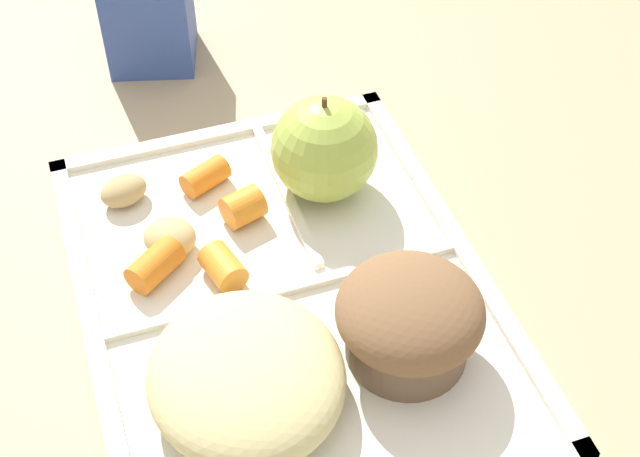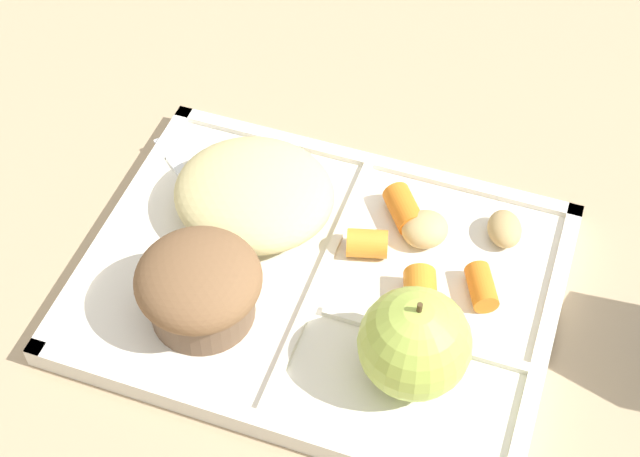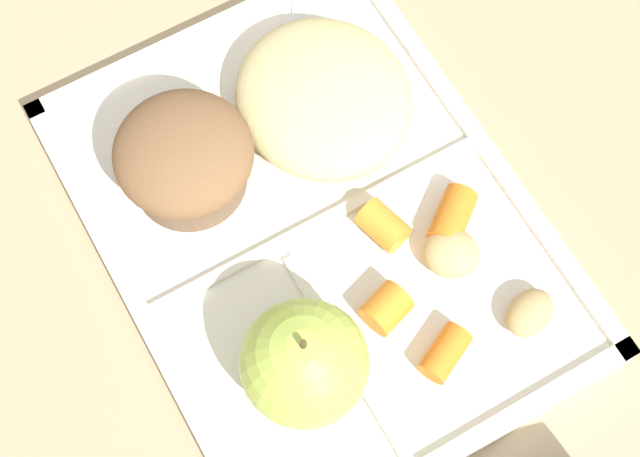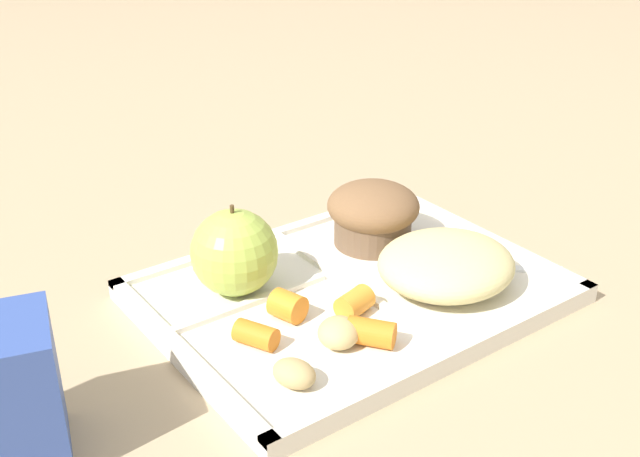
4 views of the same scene
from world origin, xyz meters
name	(u,v)px [view 2 (image 2 of 4)]	position (x,y,z in m)	size (l,w,h in m)	color
ground	(320,288)	(0.00, 0.00, 0.00)	(6.00, 6.00, 0.00)	tan
lunch_tray	(321,283)	(0.00, 0.00, 0.01)	(0.34, 0.26, 0.02)	silver
green_apple	(415,343)	(-0.08, 0.06, 0.05)	(0.07, 0.07, 0.08)	#A8C14C
bran_muffin	(199,286)	(0.07, 0.06, 0.04)	(0.09, 0.09, 0.06)	brown
carrot_slice_tilted	(482,287)	(-0.11, -0.02, 0.02)	(0.02, 0.02, 0.03)	orange
carrot_slice_diagonal	(404,209)	(-0.04, -0.08, 0.02)	(0.02, 0.02, 0.04)	orange
carrot_slice_near_corner	(367,243)	(-0.02, -0.03, 0.02)	(0.02, 0.02, 0.03)	orange
carrot_slice_center	(420,288)	(-0.07, -0.01, 0.02)	(0.02, 0.02, 0.03)	orange
potato_chunk_golden	(505,229)	(-0.12, -0.08, 0.02)	(0.03, 0.03, 0.02)	tan
potato_chunk_corner	(425,229)	(-0.06, -0.06, 0.02)	(0.03, 0.04, 0.02)	tan
egg_noodle_pile	(254,193)	(0.07, -0.04, 0.03)	(0.12, 0.11, 0.04)	#D6C684
meatball_side	(248,208)	(0.07, -0.03, 0.03)	(0.03, 0.03, 0.03)	brown
meatball_front	(292,197)	(0.04, -0.05, 0.03)	(0.03, 0.03, 0.03)	brown
meatball_center	(239,224)	(0.07, -0.02, 0.03)	(0.03, 0.03, 0.03)	brown
plastic_fork	(205,203)	(0.11, -0.04, 0.01)	(0.12, 0.10, 0.00)	white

